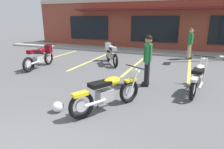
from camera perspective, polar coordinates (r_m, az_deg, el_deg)
The scene contains 11 objects.
ground_plane at distance 5.94m, azimuth -3.09°, elevation -5.56°, with size 80.00×80.00×0.00m, color #515154.
sidewalk_kerb at distance 13.16m, azimuth 11.15°, elevation 6.63°, with size 22.00×1.80×0.14m, color #A8A59E.
brick_storefront_building at distance 16.70m, azimuth 13.96°, elevation 14.33°, with size 18.46×6.83×3.54m.
painted_stall_lines at distance 9.72m, azimuth 7.17°, elevation 3.05°, with size 9.85×4.80×0.01m.
motorcycle_foreground_classic at distance 4.77m, azimuth -1.13°, elevation -5.16°, with size 1.32×1.89×0.98m.
motorcycle_red_sportbike at distance 9.45m, azimuth -20.13°, elevation 5.06°, with size 0.66×2.11×0.98m.
motorcycle_silver_naked at distance 6.48m, azimuth 23.82°, elevation -0.74°, with size 0.76×2.10×0.98m.
motorcycle_blue_standard at distance 9.70m, azimuth -0.26°, elevation 6.31°, with size 1.45×1.81×0.98m.
person_in_black_shirt at distance 6.46m, azimuth 10.35°, elevation 4.82°, with size 0.29×0.61×1.68m.
person_in_shorts_foreground at distance 11.49m, azimuth 21.81°, elevation 8.86°, with size 0.34×0.61×1.68m.
helmet_on_pavement at distance 4.97m, azimuth -15.60°, elevation -9.05°, with size 0.26×0.26×0.26m.
Camera 1 is at (2.31, -1.28, 2.21)m, focal length 31.40 mm.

